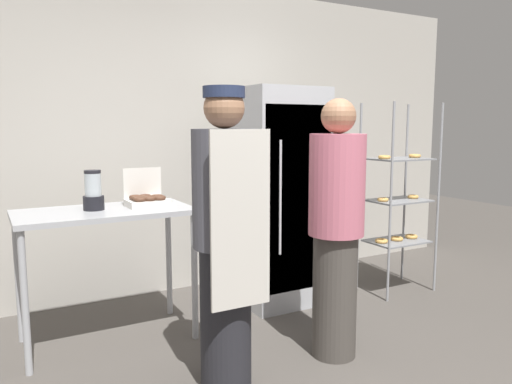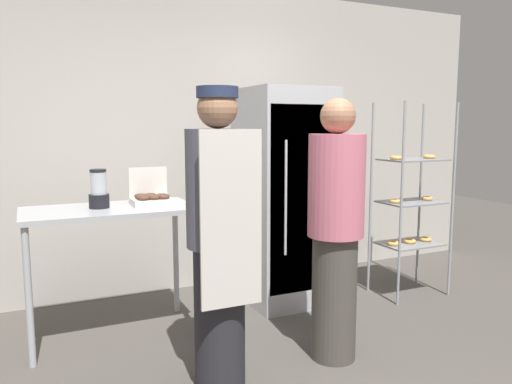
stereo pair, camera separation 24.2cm
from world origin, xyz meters
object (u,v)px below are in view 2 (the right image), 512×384
Objects in this scene: baking_rack at (411,203)px; blender_pitcher at (99,191)px; refrigerator at (284,196)px; donut_box at (151,198)px; person_customer at (336,229)px; person_baker at (219,235)px.

blender_pitcher is (-2.64, 0.20, 0.23)m from baking_rack.
refrigerator is 6.37× the size of donut_box.
blender_pitcher reaches higher than donut_box.
blender_pitcher is at bearing -175.10° from refrigerator.
person_customer reaches higher than donut_box.
refrigerator reaches higher than person_customer.
baking_rack is 5.98× the size of donut_box.
baking_rack is 6.27× the size of blender_pitcher.
refrigerator reaches higher than donut_box.
blender_pitcher is 1.65m from person_customer.
person_baker is at bearing -80.87° from donut_box.
person_baker is 1.03× the size of person_customer.
person_baker is at bearing -131.97° from refrigerator.
baking_rack is 1.02× the size of person_customer.
refrigerator reaches higher than person_baker.
person_baker reaches higher than baking_rack.
person_baker is at bearing -62.65° from blender_pitcher.
baking_rack is 2.27m from person_baker.
donut_box is (-2.28, 0.17, 0.16)m from baking_rack.
blender_pitcher is at bearing 175.65° from baking_rack.
refrigerator is 1.08× the size of person_customer.
refrigerator is at bearing 48.03° from person_baker.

